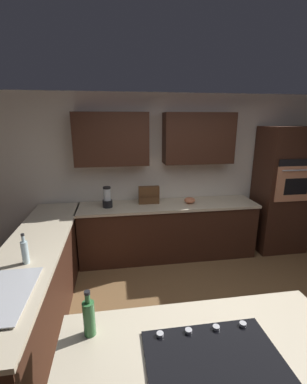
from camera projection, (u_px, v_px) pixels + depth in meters
The scene contains 14 objects.
ground_plane at pixel (210, 335), 2.72m from camera, with size 14.00×14.00×0.00m, color brown.
wall_back at pixel (166, 165), 4.26m from camera, with size 6.00×0.44×2.60m.
lower_cabinets_back at pixel (168, 231), 4.23m from camera, with size 2.80×0.60×0.86m, color #381E14.
countertop_back at pixel (168, 205), 4.11m from camera, with size 2.84×0.64×0.04m, color beige.
lower_cabinets_side at pixel (38, 284), 2.86m from camera, with size 0.60×2.90×0.86m, color #381E14.
countertop_side at pixel (32, 247), 2.74m from camera, with size 0.64×2.94×0.04m, color beige.
island_top at pixel (216, 368), 1.41m from camera, with size 1.77×1.03×0.04m, color beige.
wall_oven at pixel (282, 190), 4.34m from camera, with size 0.80×0.66×2.09m.
cooktop at pixel (216, 363), 1.41m from camera, with size 0.76×0.56×0.03m.
blender at pixel (107, 198), 3.92m from camera, with size 0.15×0.15×0.32m.
mixing_bowl at pixel (190, 200), 4.14m from camera, with size 0.17×0.17×0.10m, color #CC724C.
spice_rack at pixel (149, 195), 4.10m from camera, with size 0.33×0.11×0.28m.
dish_soap_bottle at pixel (25, 251), 2.38m from camera, with size 0.06×0.06×0.30m.
oil_bottle at pixel (89, 317), 1.58m from camera, with size 0.07×0.07×0.31m.
Camera 1 is at (0.92, 2.10, 2.19)m, focal length 24.15 mm.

